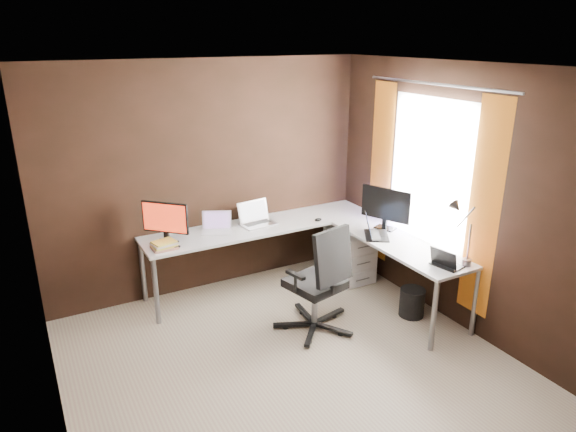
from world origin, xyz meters
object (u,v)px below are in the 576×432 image
object	(u,v)px
laptop_white	(217,227)
book_stack	(164,245)
monitor_right	(386,206)
office_chair	(318,300)
laptop_silver	(256,219)
monitor_left	(165,220)
laptop_black_small	(445,262)
wastebasket	(412,302)
laptop_black_big	(374,232)
drawer_pedestal	(350,255)
desk_lamp	(460,225)

from	to	relation	value
laptop_white	book_stack	size ratio (longest dim) A/B	1.46
monitor_right	office_chair	xyz separation A→B (m)	(-1.06, -0.35, -0.67)
laptop_white	laptop_silver	bearing A→B (deg)	26.37
laptop_silver	monitor_left	bearing A→B (deg)	177.22
laptop_black_small	book_stack	world-z (taller)	laptop_black_small
laptop_white	wastebasket	xyz separation A→B (m)	(1.54, -1.41, -0.63)
laptop_black_big	drawer_pedestal	bearing A→B (deg)	23.30
drawer_pedestal	monitor_left	bearing A→B (deg)	170.46
laptop_silver	wastebasket	bearing A→B (deg)	-59.60
laptop_silver	book_stack	xyz separation A→B (m)	(-1.09, -0.20, -0.02)
wastebasket	laptop_white	bearing A→B (deg)	137.55
drawer_pedestal	laptop_black_small	bearing A→B (deg)	-88.91
laptop_silver	book_stack	size ratio (longest dim) A/B	1.56
laptop_black_big	book_stack	distance (m)	2.13
laptop_black_big	laptop_black_small	world-z (taller)	laptop_black_big
monitor_right	laptop_silver	xyz separation A→B (m)	(-1.14, 0.82, -0.21)
drawer_pedestal	laptop_white	bearing A→B (deg)	164.68
laptop_silver	office_chair	bearing A→B (deg)	-92.40
book_stack	monitor_right	bearing A→B (deg)	-15.43
monitor_left	wastebasket	bearing A→B (deg)	11.91
monitor_left	laptop_white	world-z (taller)	monitor_left
office_chair	wastebasket	bearing A→B (deg)	-26.89
laptop_black_small	book_stack	xyz separation A→B (m)	(-2.12, 1.63, -0.00)
laptop_black_small	desk_lamp	distance (m)	0.37
drawer_pedestal	wastebasket	xyz separation A→B (m)	(0.07, -1.00, -0.15)
monitor_left	desk_lamp	xyz separation A→B (m)	(2.17, -1.78, 0.14)
monitor_left	laptop_black_big	world-z (taller)	monitor_left
laptop_silver	wastebasket	distance (m)	1.88
monitor_right	office_chair	world-z (taller)	monitor_right
laptop_black_small	wastebasket	world-z (taller)	laptop_black_small
monitor_right	desk_lamp	bearing A→B (deg)	156.37
desk_lamp	office_chair	bearing A→B (deg)	139.80
monitor_left	laptop_black_big	distance (m)	2.13
laptop_white	laptop_black_big	world-z (taller)	laptop_black_big
monitor_right	laptop_black_small	world-z (taller)	monitor_right
laptop_silver	laptop_black_small	bearing A→B (deg)	-67.46
book_stack	office_chair	world-z (taller)	office_chair
drawer_pedestal	book_stack	size ratio (longest dim) A/B	2.34
office_chair	laptop_silver	bearing A→B (deg)	81.36
monitor_right	wastebasket	xyz separation A→B (m)	(-0.08, -0.60, -0.85)
book_stack	desk_lamp	bearing A→B (deg)	-36.33
laptop_white	desk_lamp	distance (m)	2.47
laptop_silver	laptop_white	bearing A→B (deg)	174.37
laptop_silver	office_chair	xyz separation A→B (m)	(0.09, -1.17, -0.47)
laptop_silver	laptop_black_big	size ratio (longest dim) A/B	0.97
laptop_white	laptop_black_small	world-z (taller)	laptop_white
monitor_right	laptop_silver	distance (m)	1.42
monitor_right	laptop_black_big	xyz separation A→B (m)	(-0.23, -0.11, -0.21)
laptop_white	monitor_right	bearing A→B (deg)	-1.31
laptop_black_big	desk_lamp	xyz separation A→B (m)	(0.23, -0.92, 0.34)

